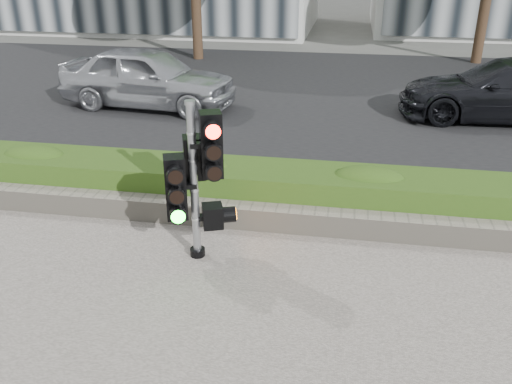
% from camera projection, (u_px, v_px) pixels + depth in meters
% --- Properties ---
extents(ground, '(120.00, 120.00, 0.00)m').
position_uv_depth(ground, '(238.00, 304.00, 6.41)').
color(ground, '#51514C').
rests_on(ground, ground).
extents(road, '(60.00, 13.00, 0.02)m').
position_uv_depth(road, '(309.00, 94.00, 15.36)').
color(road, black).
rests_on(road, ground).
extents(curb, '(60.00, 0.25, 0.12)m').
position_uv_depth(curb, '(276.00, 191.00, 9.20)').
color(curb, gray).
rests_on(curb, ground).
extents(stone_wall, '(12.00, 0.32, 0.34)m').
position_uv_depth(stone_wall, '(264.00, 217.00, 8.03)').
color(stone_wall, gray).
rests_on(stone_wall, sidewalk).
extents(hedge, '(12.00, 1.00, 0.68)m').
position_uv_depth(hedge, '(271.00, 189.00, 8.54)').
color(hedge, '#517825').
rests_on(hedge, sidewalk).
extents(traffic_signal, '(0.78, 0.68, 2.15)m').
position_uv_depth(traffic_signal, '(196.00, 174.00, 6.90)').
color(traffic_signal, black).
rests_on(traffic_signal, sidewalk).
extents(car_silver, '(4.68, 2.29, 1.54)m').
position_uv_depth(car_silver, '(148.00, 77.00, 13.82)').
color(car_silver, '#B2B3BA').
rests_on(car_silver, road).
extents(car_dark, '(4.99, 2.11, 1.44)m').
position_uv_depth(car_dark, '(507.00, 90.00, 12.84)').
color(car_dark, black).
rests_on(car_dark, road).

